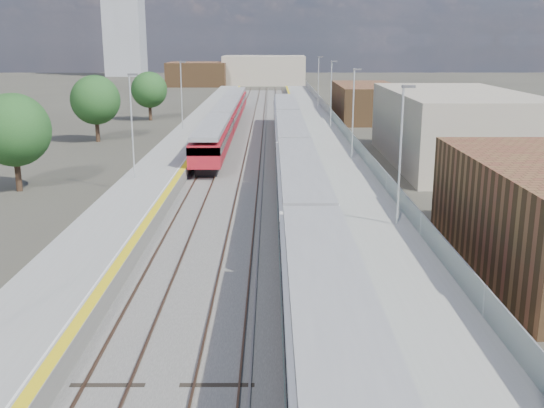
{
  "coord_description": "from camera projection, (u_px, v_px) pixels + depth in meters",
  "views": [
    {
      "loc": [
        -0.27,
        -11.3,
        10.74
      ],
      "look_at": [
        -0.21,
        21.79,
        2.2
      ],
      "focal_mm": 42.0,
      "sensor_mm": 36.0,
      "label": 1
    }
  ],
  "objects": [
    {
      "name": "tree_a",
      "position": [
        14.0,
        130.0,
        45.55
      ],
      "size": [
        5.27,
        5.27,
        7.14
      ],
      "color": "#382619",
      "rests_on": "ground"
    },
    {
      "name": "platform_right",
      "position": [
        326.0,
        144.0,
        64.33
      ],
      "size": [
        4.7,
        155.0,
        8.52
      ],
      "color": "slate",
      "rests_on": "ground"
    },
    {
      "name": "tree_b",
      "position": [
        95.0,
        100.0,
        68.25
      ],
      "size": [
        5.29,
        5.29,
        7.16
      ],
      "color": "#382619",
      "rests_on": "ground"
    },
    {
      "name": "tracks",
      "position": [
        258.0,
        146.0,
        66.06
      ],
      "size": [
        8.96,
        160.0,
        0.17
      ],
      "color": "#4C3323",
      "rests_on": "ground"
    },
    {
      "name": "platform_left",
      "position": [
        184.0,
        144.0,
        64.31
      ],
      "size": [
        4.3,
        155.0,
        8.52
      ],
      "color": "slate",
      "rests_on": "ground"
    },
    {
      "name": "ballast_bed",
      "position": [
        251.0,
        149.0,
        64.45
      ],
      "size": [
        10.5,
        155.0,
        0.06
      ],
      "primitive_type": "cube",
      "color": "#565451",
      "rests_on": "ground"
    },
    {
      "name": "tree_c",
      "position": [
        149.0,
        90.0,
        86.74
      ],
      "size": [
        4.89,
        4.89,
        6.62
      ],
      "color": "#382619",
      "rests_on": "ground"
    },
    {
      "name": "red_train",
      "position": [
        227.0,
        116.0,
        75.33
      ],
      "size": [
        2.66,
        54.03,
        3.36
      ],
      "color": "black",
      "rests_on": "ground"
    },
    {
      "name": "green_train",
      "position": [
        295.0,
        159.0,
        47.1
      ],
      "size": [
        2.85,
        79.21,
        3.13
      ],
      "color": "black",
      "rests_on": "ground"
    },
    {
      "name": "tree_d",
      "position": [
        455.0,
        106.0,
        68.6
      ],
      "size": [
        4.54,
        4.54,
        6.16
      ],
      "color": "#382619",
      "rests_on": "ground"
    },
    {
      "name": "buildings",
      "position": [
        193.0,
        40.0,
        145.12
      ],
      "size": [
        72.0,
        185.5,
        40.0
      ],
      "color": "brown",
      "rests_on": "ground"
    },
    {
      "name": "ground",
      "position": [
        274.0,
        154.0,
        62.04
      ],
      "size": [
        320.0,
        320.0,
        0.0
      ],
      "primitive_type": "plane",
      "color": "#47443A",
      "rests_on": "ground"
    }
  ]
}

